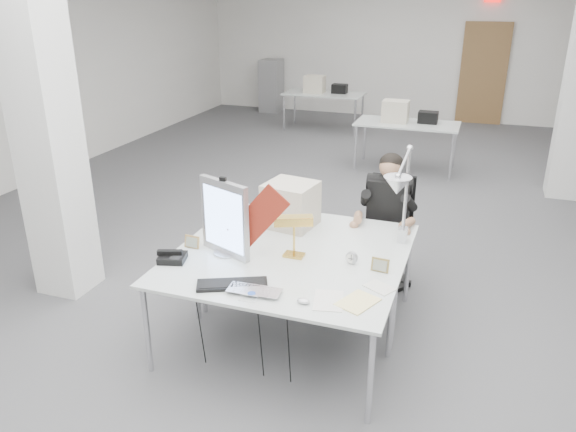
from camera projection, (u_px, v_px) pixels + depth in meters
name	position (u px, v px, depth m)	size (l,w,h in m)	color
room_shell	(360.00, 91.00, 6.04)	(10.04, 14.04, 3.24)	#4C4C4E
desk_main	(271.00, 279.00, 4.10)	(1.80, 0.90, 0.03)	silver
desk_second	(308.00, 232.00, 4.89)	(1.80, 0.90, 0.03)	silver
bg_desk_a	(407.00, 124.00, 8.85)	(1.60, 0.80, 0.03)	silver
bg_desk_b	(324.00, 94.00, 11.39)	(1.60, 0.80, 0.03)	silver
filing_cabinet	(271.00, 86.00, 13.24)	(0.45, 0.55, 1.20)	gray
office_chair	(387.00, 229.00, 5.37)	(0.57, 0.57, 1.16)	black
seated_person	(389.00, 200.00, 5.20)	(0.51, 0.64, 0.96)	black
monitor	(225.00, 218.00, 4.36)	(0.49, 0.05, 0.61)	#AAA9AE
pennant	(258.00, 217.00, 4.22)	(0.53, 0.01, 0.22)	maroon
keyboard	(232.00, 284.00, 3.98)	(0.50, 0.17, 0.02)	black
laptop	(252.00, 295.00, 3.83)	(0.38, 0.24, 0.03)	#BBBBC0
mouse	(303.00, 301.00, 3.76)	(0.09, 0.06, 0.04)	silver
bankers_lamp	(294.00, 238.00, 4.37)	(0.27, 0.11, 0.31)	gold
desk_phone	(172.00, 258.00, 4.34)	(0.20, 0.18, 0.05)	black
picture_frame_left	(192.00, 242.00, 4.56)	(0.13, 0.01, 0.10)	tan
picture_frame_right	(380.00, 265.00, 4.17)	(0.13, 0.01, 0.11)	olive
desk_clock	(352.00, 258.00, 4.29)	(0.10, 0.10, 0.03)	#A6A6AA
paper_stack_a	(328.00, 300.00, 3.79)	(0.20, 0.28, 0.01)	silver
paper_stack_b	(358.00, 302.00, 3.77)	(0.20, 0.28, 0.01)	#FFEB98
paper_stack_c	(380.00, 287.00, 3.96)	(0.20, 0.14, 0.01)	silver
beige_monitor	(291.00, 204.00, 4.94)	(0.41, 0.39, 0.39)	#BFB59F
architect_lamp	(402.00, 199.00, 4.30)	(0.25, 0.73, 0.93)	silver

